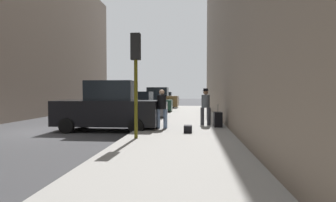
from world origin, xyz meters
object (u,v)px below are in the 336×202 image
object	(u,v)px
fire_hydrant	(154,116)
traffic_light	(136,63)
parked_silver_sedan	(163,99)
pedestrian_with_beanie	(206,105)
duffel_bag	(188,129)
parked_black_suv	(109,108)
parked_gray_coupe	(135,106)
parked_bronze_suv	(156,99)
rolling_suitcase	(218,119)
pedestrian_in_jeans	(162,107)
parked_dark_green_sedan	(148,103)

from	to	relation	value
fire_hydrant	traffic_light	size ratio (longest dim) A/B	0.20
parked_silver_sedan	pedestrian_with_beanie	bearing A→B (deg)	-77.43
pedestrian_with_beanie	duffel_bag	world-z (taller)	pedestrian_with_beanie
pedestrian_with_beanie	duffel_bag	distance (m)	2.71
parked_black_suv	traffic_light	bearing A→B (deg)	-55.07
parked_gray_coupe	fire_hydrant	world-z (taller)	parked_gray_coupe
parked_black_suv	parked_bronze_suv	size ratio (longest dim) A/B	1.00
parked_silver_sedan	rolling_suitcase	distance (m)	21.00
parked_bronze_suv	fire_hydrant	world-z (taller)	parked_bronze_suv
parked_silver_sedan	pedestrian_in_jeans	distance (m)	21.28
parked_bronze_suv	traffic_light	distance (m)	18.14
traffic_light	pedestrian_in_jeans	world-z (taller)	traffic_light
parked_black_suv	rolling_suitcase	bearing A→B (deg)	7.72
duffel_bag	parked_gray_coupe	bearing A→B (deg)	119.30
fire_hydrant	pedestrian_in_jeans	size ratio (longest dim) A/B	0.41
pedestrian_with_beanie	rolling_suitcase	bearing A→B (deg)	-48.73
parked_black_suv	pedestrian_in_jeans	xyz separation A→B (m)	(2.43, -0.06, 0.07)
parked_bronze_suv	parked_silver_sedan	world-z (taller)	parked_bronze_suv
parked_dark_green_sedan	fire_hydrant	size ratio (longest dim) A/B	6.01
parked_silver_sedan	pedestrian_in_jeans	world-z (taller)	pedestrian_in_jeans
parked_silver_sedan	pedestrian_with_beanie	xyz separation A→B (m)	(4.41, -19.79, 0.29)
duffel_bag	rolling_suitcase	bearing A→B (deg)	54.04
traffic_light	parked_dark_green_sedan	bearing A→B (deg)	98.28
traffic_light	parked_gray_coupe	bearing A→B (deg)	103.17
parked_black_suv	parked_silver_sedan	size ratio (longest dim) A/B	1.10
parked_silver_sedan	rolling_suitcase	size ratio (longest dim) A/B	4.05
parked_black_suv	fire_hydrant	size ratio (longest dim) A/B	6.58
rolling_suitcase	pedestrian_with_beanie	bearing A→B (deg)	131.27
duffel_bag	pedestrian_in_jeans	bearing A→B (deg)	136.87
parked_black_suv	parked_gray_coupe	world-z (taller)	parked_black_suv
parked_silver_sedan	parked_gray_coupe	bearing A→B (deg)	-90.00
parked_dark_green_sedan	traffic_light	bearing A→B (deg)	-81.72
parked_gray_coupe	parked_dark_green_sedan	distance (m)	4.82
parked_gray_coupe	rolling_suitcase	distance (m)	6.76
parked_silver_sedan	pedestrian_with_beanie	distance (m)	20.28
parked_bronze_suv	duffel_bag	distance (m)	16.89
parked_black_suv	parked_bronze_suv	xyz separation A→B (m)	(-0.00, 15.31, 0.00)
parked_bronze_suv	duffel_bag	bearing A→B (deg)	-77.64
pedestrian_in_jeans	parked_gray_coupe	bearing A→B (deg)	114.52
fire_hydrant	rolling_suitcase	size ratio (longest dim) A/B	0.68
pedestrian_with_beanie	traffic_light	bearing A→B (deg)	-123.06
parked_gray_coupe	parked_dark_green_sedan	bearing A→B (deg)	90.00
parked_black_suv	pedestrian_with_beanie	distance (m)	4.60
pedestrian_with_beanie	duffel_bag	size ratio (longest dim) A/B	4.04
parked_dark_green_sedan	parked_bronze_suv	xyz separation A→B (m)	(-0.00, 5.23, 0.18)
parked_dark_green_sedan	parked_bronze_suv	size ratio (longest dim) A/B	0.91
parked_black_suv	duffel_bag	xyz separation A→B (m)	(3.61, -1.17, -0.74)
parked_dark_green_sedan	pedestrian_in_jeans	xyz separation A→B (m)	(2.43, -10.15, 0.26)
parked_bronze_suv	pedestrian_in_jeans	size ratio (longest dim) A/B	2.71
parked_gray_coupe	parked_silver_sedan	xyz separation A→B (m)	(0.00, 15.80, 0.00)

